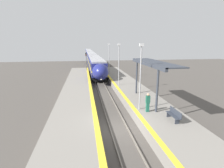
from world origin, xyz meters
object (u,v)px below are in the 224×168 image
platform_bench (174,114)px  lamppost_far (109,57)px  railway_signal (86,61)px  lamppost_mid (119,62)px  train (91,56)px  lamppost_near (141,73)px  person_waiting (148,102)px

platform_bench → lamppost_far: (-1.97, 22.42, 2.91)m
railway_signal → lamppost_mid: (4.41, -16.75, 1.38)m
train → lamppost_near: size_ratio=13.72×
train → platform_bench: 56.05m
train → lamppost_near: (2.32, -53.10, 2.09)m
lamppost_far → railway_signal: bearing=122.5°
platform_bench → railway_signal: 30.08m
train → railway_signal: bearing=-94.5°
person_waiting → lamppost_far: (-0.53, 20.37, 2.50)m
train → person_waiting: 53.90m
person_waiting → lamppost_far: lamppost_far is taller
person_waiting → lamppost_near: bearing=126.2°
train → person_waiting: (2.85, -53.82, -0.41)m
platform_bench → lamppost_mid: (-1.97, 12.60, 2.91)m
lamppost_mid → platform_bench: bearing=-81.1°
platform_bench → lamppost_near: (-1.97, 2.77, 2.91)m
platform_bench → railway_signal: size_ratio=0.37×
person_waiting → lamppost_mid: bearing=92.9°
lamppost_far → person_waiting: bearing=-88.5°
person_waiting → lamppost_near: lamppost_near is taller
platform_bench → lamppost_far: 22.70m
person_waiting → platform_bench: bearing=-54.8°
train → person_waiting: bearing=-87.0°
lamppost_mid → lamppost_far: 9.83m
platform_bench → lamppost_near: lamppost_near is taller
lamppost_near → lamppost_far: (0.00, 19.65, 0.00)m
platform_bench → person_waiting: person_waiting is taller
platform_bench → lamppost_near: bearing=125.5°
train → lamppost_far: 33.60m
person_waiting → lamppost_far: 20.53m
train → lamppost_near: bearing=-87.5°
train → lamppost_mid: size_ratio=13.72×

